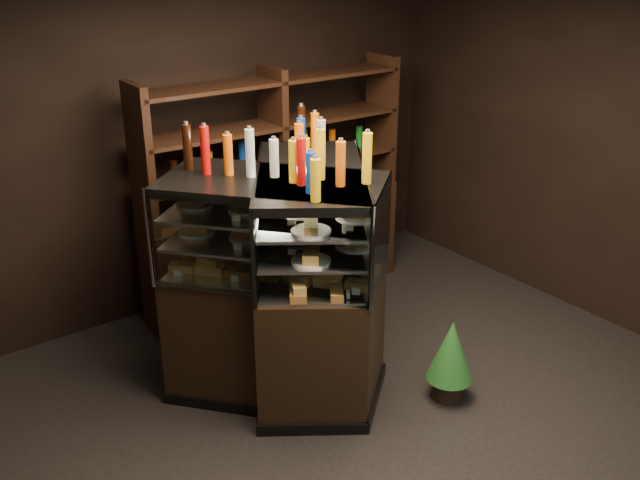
# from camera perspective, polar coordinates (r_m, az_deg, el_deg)

# --- Properties ---
(ground) EXTENTS (5.00, 5.00, 0.00)m
(ground) POSITION_cam_1_polar(r_m,az_deg,el_deg) (4.68, 5.28, -15.83)
(ground) COLOR black
(ground) RESTS_ON ground
(room_shell) EXTENTS (5.02, 5.02, 3.01)m
(room_shell) POSITION_cam_1_polar(r_m,az_deg,el_deg) (3.77, 6.36, 7.72)
(room_shell) COLOR black
(room_shell) RESTS_ON ground
(display_case) EXTENTS (1.73, 1.58, 1.56)m
(display_case) POSITION_cam_1_polar(r_m,az_deg,el_deg) (4.94, -2.11, -6.18)
(display_case) COLOR black
(display_case) RESTS_ON ground
(food_display) EXTENTS (1.24, 1.15, 0.47)m
(food_display) POSITION_cam_1_polar(r_m,az_deg,el_deg) (4.65, -2.19, 0.70)
(food_display) COLOR #B77F41
(food_display) RESTS_ON display_case
(bottles_top) EXTENTS (1.06, 1.01, 0.30)m
(bottles_top) POSITION_cam_1_polar(r_m,az_deg,el_deg) (4.48, -2.35, 6.98)
(bottles_top) COLOR #B20C0A
(bottles_top) RESTS_ON display_case
(potted_conifer) EXTENTS (0.31, 0.31, 0.67)m
(potted_conifer) POSITION_cam_1_polar(r_m,az_deg,el_deg) (4.91, 10.46, -8.59)
(potted_conifer) COLOR black
(potted_conifer) RESTS_ON ground
(back_shelving) EXTENTS (2.32, 0.47, 2.00)m
(back_shelving) POSITION_cam_1_polar(r_m,az_deg,el_deg) (6.06, -3.53, 0.58)
(back_shelving) COLOR black
(back_shelving) RESTS_ON ground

